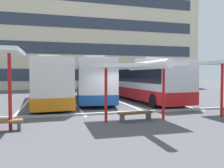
{
  "coord_description": "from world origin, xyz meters",
  "views": [
    {
      "loc": [
        -3.68,
        -12.62,
        2.31
      ],
      "look_at": [
        0.24,
        2.0,
        1.67
      ],
      "focal_mm": 36.18,
      "sensor_mm": 36.0,
      "label": 1
    }
  ],
  "objects_px": {
    "coach_bus_0": "(48,82)",
    "bench_2": "(136,114)",
    "coach_bus_2": "(140,81)",
    "waiting_shelter_1": "(138,67)",
    "coach_bus_1": "(93,80)"
  },
  "relations": [
    {
      "from": "coach_bus_1",
      "to": "bench_2",
      "type": "xyz_separation_m",
      "value": [
        0.51,
        -9.25,
        -1.44
      ]
    },
    {
      "from": "coach_bus_2",
      "to": "waiting_shelter_1",
      "type": "bearing_deg",
      "value": -112.66
    },
    {
      "from": "coach_bus_0",
      "to": "bench_2",
      "type": "bearing_deg",
      "value": -62.23
    },
    {
      "from": "coach_bus_0",
      "to": "bench_2",
      "type": "height_order",
      "value": "coach_bus_0"
    },
    {
      "from": "coach_bus_2",
      "to": "waiting_shelter_1",
      "type": "distance_m",
      "value": 9.53
    },
    {
      "from": "coach_bus_2",
      "to": "bench_2",
      "type": "distance_m",
      "value": 9.31
    },
    {
      "from": "coach_bus_0",
      "to": "coach_bus_1",
      "type": "relative_size",
      "value": 1.09
    },
    {
      "from": "coach_bus_1",
      "to": "waiting_shelter_1",
      "type": "distance_m",
      "value": 9.59
    },
    {
      "from": "coach_bus_1",
      "to": "waiting_shelter_1",
      "type": "bearing_deg",
      "value": -86.93
    },
    {
      "from": "coach_bus_0",
      "to": "bench_2",
      "type": "xyz_separation_m",
      "value": [
        4.34,
        -8.23,
        -1.36
      ]
    },
    {
      "from": "waiting_shelter_1",
      "to": "bench_2",
      "type": "height_order",
      "value": "waiting_shelter_1"
    },
    {
      "from": "coach_bus_1",
      "to": "coach_bus_2",
      "type": "distance_m",
      "value": 4.24
    },
    {
      "from": "coach_bus_1",
      "to": "bench_2",
      "type": "relative_size",
      "value": 6.2
    },
    {
      "from": "coach_bus_0",
      "to": "coach_bus_1",
      "type": "bearing_deg",
      "value": 14.84
    },
    {
      "from": "coach_bus_0",
      "to": "coach_bus_1",
      "type": "xyz_separation_m",
      "value": [
        3.82,
        1.01,
        0.08
      ]
    }
  ]
}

